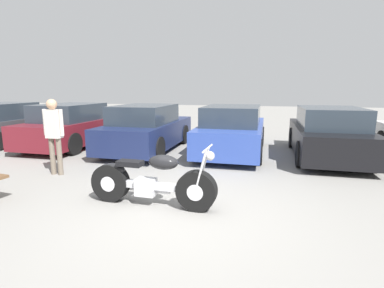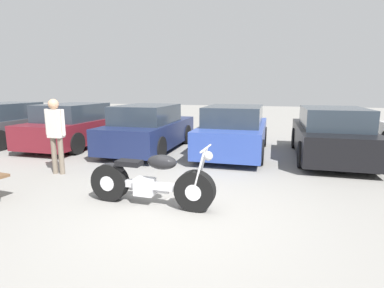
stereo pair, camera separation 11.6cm
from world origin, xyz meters
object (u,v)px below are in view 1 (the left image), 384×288
Objects in this scene: person_standing at (54,130)px; parked_car_navy at (147,129)px; parked_car_dark_grey at (4,125)px; parked_car_black at (328,134)px; parked_car_maroon at (74,126)px; motorcycle at (150,182)px; parked_car_blue at (232,131)px.

parked_car_navy is at bearing 72.60° from person_standing.
parked_car_navy is 3.31m from person_standing.
person_standing is (4.49, -2.97, 0.36)m from parked_car_dark_grey.
parked_car_black is at bearing 27.40° from person_standing.
person_standing is at bearing -61.16° from parked_car_maroon.
parked_car_dark_grey is 10.94m from parked_car_black.
parked_car_black is 2.43× the size of person_standing.
parked_car_navy is 5.47m from parked_car_black.
motorcycle is at bearing -43.80° from parked_car_maroon.
parked_car_maroon is 1.00× the size of parked_car_black.
parked_car_dark_grey is 5.39m from person_standing.
parked_car_navy is (5.47, 0.17, 0.00)m from parked_car_dark_grey.
parked_car_maroon and parked_car_black have the same top height.
parked_car_dark_grey is 1.00× the size of parked_car_maroon.
parked_car_dark_grey is 1.00× the size of parked_car_navy.
motorcycle is 0.53× the size of parked_car_blue.
person_standing reaches higher than parked_car_black.
parked_car_black is at bearing 1.98° from parked_car_dark_grey.
motorcycle is at bearing -100.86° from parked_car_blue.
parked_car_blue is at bearing 1.95° from parked_car_maroon.
parked_car_navy is at bearing 1.81° from parked_car_dark_grey.
motorcycle is 4.75m from parked_car_navy.
parked_car_black is (10.94, 0.38, 0.00)m from parked_car_dark_grey.
parked_car_maroon is 1.00× the size of parked_car_navy.
parked_car_navy is at bearing 113.03° from motorcycle.
motorcycle is at bearing -66.97° from parked_car_navy.
parked_car_navy and parked_car_black have the same top height.
person_standing reaches higher than parked_car_navy.
parked_car_dark_grey is 2.74m from parked_car_maroon.
parked_car_blue is at bearing 4.70° from parked_car_navy.
parked_car_blue is at bearing 179.58° from parked_car_black.
person_standing is at bearing 156.71° from motorcycle.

